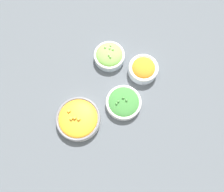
# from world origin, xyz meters

# --- Properties ---
(ground_plane) EXTENTS (3.00, 3.00, 0.00)m
(ground_plane) POSITION_xyz_m (0.00, 0.00, 0.00)
(ground_plane) COLOR #4C5156
(bowl_broccoli) EXTENTS (0.16, 0.16, 0.06)m
(bowl_broccoli) POSITION_xyz_m (-0.01, -0.06, 0.02)
(bowl_broccoli) COLOR white
(bowl_broccoli) RESTS_ON ground_plane
(bowl_carrots) EXTENTS (0.14, 0.14, 0.07)m
(bowl_carrots) POSITION_xyz_m (0.17, -0.10, 0.03)
(bowl_carrots) COLOR silver
(bowl_carrots) RESTS_ON ground_plane
(bowl_lettuce) EXTENTS (0.15, 0.15, 0.07)m
(bowl_lettuce) POSITION_xyz_m (0.19, 0.07, 0.03)
(bowl_lettuce) COLOR #B2C1CC
(bowl_lettuce) RESTS_ON ground_plane
(bowl_squash) EXTENTS (0.20, 0.20, 0.07)m
(bowl_squash) POSITION_xyz_m (-0.15, 0.11, 0.03)
(bowl_squash) COLOR silver
(bowl_squash) RESTS_ON ground_plane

